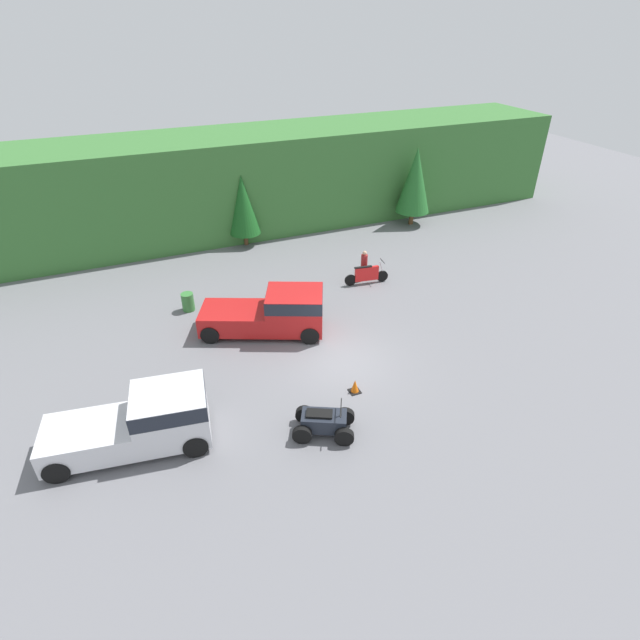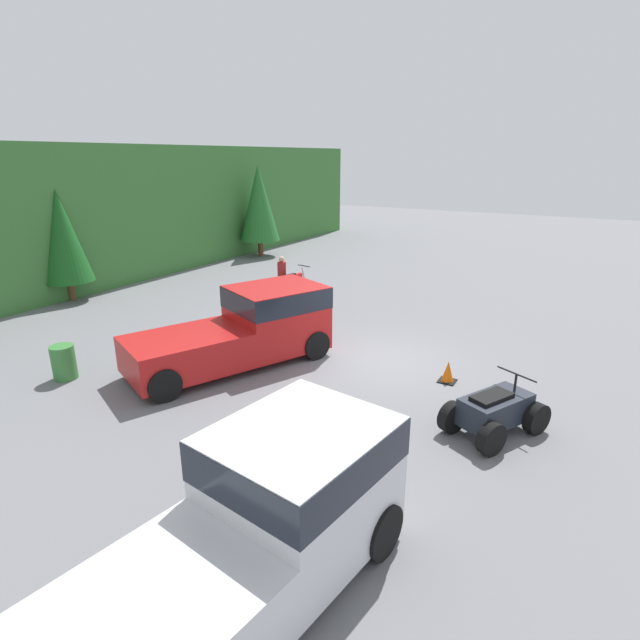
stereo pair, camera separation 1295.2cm
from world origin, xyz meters
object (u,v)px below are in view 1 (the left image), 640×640
object	(u,v)px
traffic_cone	(355,386)
steel_barrel	(188,302)
rider_person	(364,264)
dirt_bike	(367,275)
pickup_truck_red	(275,311)
pickup_truck_second	(144,420)
quad_atv	(324,422)

from	to	relation	value
traffic_cone	steel_barrel	size ratio (longest dim) A/B	0.62
rider_person	dirt_bike	bearing A→B (deg)	-83.17
pickup_truck_red	pickup_truck_second	world-z (taller)	same
quad_atv	dirt_bike	bearing A→B (deg)	82.03
dirt_bike	traffic_cone	distance (m)	8.76
pickup_truck_second	steel_barrel	size ratio (longest dim) A/B	6.16
pickup_truck_red	dirt_bike	xyz separation A→B (m)	(5.82, 2.49, -0.54)
pickup_truck_second	dirt_bike	size ratio (longest dim) A/B	2.30
pickup_truck_second	traffic_cone	bearing A→B (deg)	6.00
traffic_cone	dirt_bike	bearing A→B (deg)	59.92
pickup_truck_red	rider_person	distance (m)	6.58
rider_person	traffic_cone	xyz separation A→B (m)	(-4.44, -8.02, -0.64)
quad_atv	steel_barrel	size ratio (longest dim) A/B	2.69
pickup_truck_red	quad_atv	bearing A→B (deg)	-70.54
pickup_truck_second	traffic_cone	world-z (taller)	pickup_truck_second
rider_person	steel_barrel	size ratio (longest dim) A/B	1.87
quad_atv	rider_person	distance (m)	11.46
pickup_truck_red	rider_person	world-z (taller)	pickup_truck_red
pickup_truck_second	dirt_bike	world-z (taller)	pickup_truck_second
pickup_truck_second	quad_atv	xyz separation A→B (m)	(5.55, -1.79, -0.57)
dirt_bike	rider_person	xyz separation A→B (m)	(0.06, 0.45, 0.40)
quad_atv	rider_person	xyz separation A→B (m)	(6.35, 9.53, 0.43)
pickup_truck_red	pickup_truck_second	xyz separation A→B (m)	(-6.02, -4.80, -0.00)
quad_atv	steel_barrel	distance (m)	10.34
traffic_cone	steel_barrel	distance (m)	9.66
pickup_truck_red	pickup_truck_second	bearing A→B (deg)	-117.88
dirt_bike	pickup_truck_red	bearing A→B (deg)	-149.17
quad_atv	traffic_cone	size ratio (longest dim) A/B	4.30
rider_person	steel_barrel	bearing A→B (deg)	-168.63
rider_person	steel_barrel	world-z (taller)	rider_person
traffic_cone	steel_barrel	bearing A→B (deg)	119.01
pickup_truck_red	quad_atv	world-z (taller)	pickup_truck_red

